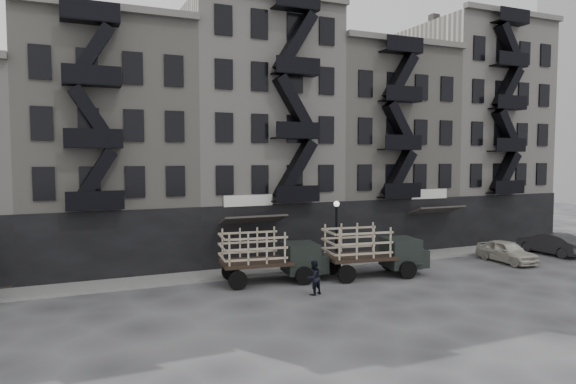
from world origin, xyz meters
name	(u,v)px	position (x,y,z in m)	size (l,w,h in m)	color
ground	(312,283)	(0.00, 0.00, 0.00)	(140.00, 140.00, 0.00)	#38383A
sidewalk	(285,268)	(0.00, 3.75, 0.07)	(55.00, 2.50, 0.15)	slate
building_midwest	(106,149)	(-10.00, 9.83, 7.50)	(10.00, 11.35, 16.20)	gray
building_center	(252,136)	(0.00, 9.82, 8.50)	(10.00, 11.35, 18.20)	#AFAAA1
building_mideast	(369,151)	(10.00, 9.83, 7.50)	(10.00, 11.35, 16.20)	gray
building_east	(467,134)	(20.00, 9.82, 9.00)	(10.00, 11.35, 19.20)	#AFAAA1
lamp_post	(336,225)	(3.00, 2.60, 2.78)	(0.36, 0.36, 4.28)	black
stake_truck_west	(271,252)	(-2.04, 1.07, 1.70)	(6.15, 3.06, 2.98)	black
stake_truck_east	(373,247)	(4.00, -0.02, 1.74)	(6.30, 3.17, 3.04)	black
car_east	(507,251)	(14.37, -0.23, 0.74)	(1.74, 4.33, 1.47)	beige
car_far	(551,243)	(19.50, 0.60, 0.78)	(1.66, 4.76, 1.57)	black
pedestrian_mid	(314,278)	(-1.00, -2.23, 0.88)	(0.86, 0.67, 1.76)	black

